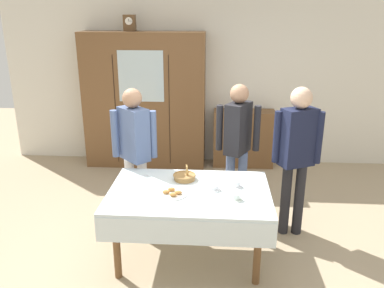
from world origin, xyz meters
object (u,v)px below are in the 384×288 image
Objects in this scene: dining_table at (189,201)px; spoon_back_edge at (241,210)px; bookshelf_low at (243,138)px; bread_basket at (185,176)px; tea_cup_far_right at (214,187)px; person_near_right_end at (134,144)px; mantel_clock at (130,23)px; tea_cup_center at (236,184)px; tea_cup_mid_left at (236,197)px; person_beside_shelf at (238,138)px; wall_cabinet at (145,101)px; person_behind_table_right at (297,148)px; spoon_near_right at (145,175)px; book_stack at (245,109)px; pastry_plate at (172,193)px.

spoon_back_edge is (0.49, -0.33, 0.10)m from dining_table.
bread_basket is (-0.76, -2.34, 0.32)m from bookshelf_low.
tea_cup_far_right is (-0.44, -2.57, 0.31)m from bookshelf_low.
mantel_clock is at bearing 102.17° from person_near_right_end.
tea_cup_center and tea_cup_mid_left have the same top height.
person_beside_shelf is at bearing 87.17° from tea_cup_center.
tea_cup_far_right is at bearing -65.52° from wall_cabinet.
bookshelf_low is (0.69, 2.64, -0.19)m from dining_table.
person_near_right_end is (-1.36, -1.94, 0.53)m from bookshelf_low.
bread_basket is 2.02× the size of spoon_back_edge.
dining_table is at bearing -46.18° from person_near_right_end.
bread_basket is 0.15× the size of person_near_right_end.
person_behind_table_right is (2.20, -2.02, -1.22)m from mantel_clock.
spoon_near_right is (-1.19, -2.27, 0.29)m from bookshelf_low.
mantel_clock reaches higher than bookshelf_low.
book_stack reaches higher than tea_cup_center.
mantel_clock is at bearing 113.87° from bread_basket.
dining_table is at bearing -67.31° from mantel_clock.
person_near_right_end is at bearing 138.58° from spoon_back_edge.
spoon_near_right is at bearing 170.80° from bread_basket.
person_beside_shelf is (1.59, -1.59, -1.26)m from mantel_clock.
bookshelf_low is at bearing 101.75° from person_behind_table_right.
tea_cup_center is at bearing -95.13° from book_stack.
mantel_clock is at bearing 109.23° from pastry_plate.
tea_cup_center is 0.87m from person_beside_shelf.
mantel_clock reaches higher than tea_cup_mid_left.
tea_cup_center is (-0.22, -2.48, 0.31)m from bookshelf_low.
tea_cup_far_right is at bearing -21.72° from spoon_near_right.
tea_cup_center is 0.46× the size of pastry_plate.
mantel_clock is at bearing 135.07° from person_beside_shelf.
spoon_near_right is (-0.95, 0.50, -0.02)m from tea_cup_mid_left.
spoon_near_right is (0.58, -2.22, -1.50)m from mantel_clock.
book_stack is 2.61m from tea_cup_far_right.
dining_table is at bearing 23.14° from pastry_plate.
person_behind_table_right reaches higher than tea_cup_center.
person_beside_shelf is at bearing 74.35° from tea_cup_far_right.
mantel_clock is at bearing 112.69° from dining_table.
spoon_near_right is at bearing 144.99° from spoon_back_edge.
mantel_clock is 2.02× the size of spoon_back_edge.
wall_cabinet is 7.62× the size of pastry_plate.
mantel_clock reaches higher than pastry_plate.
tea_cup_far_right is at bearing -105.65° from person_beside_shelf.
dining_table is 1.31m from person_behind_table_right.
bookshelf_low is 2.51m from tea_cup_center.
person_beside_shelf reaches higher than tea_cup_mid_left.
spoon_near_right is 1.21m from spoon_back_edge.
mantel_clock reaches higher than dining_table.
tea_cup_mid_left reaches higher than spoon_back_edge.
spoon_back_edge is 0.07× the size of person_beside_shelf.
bookshelf_low is 0.57× the size of person_behind_table_right.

